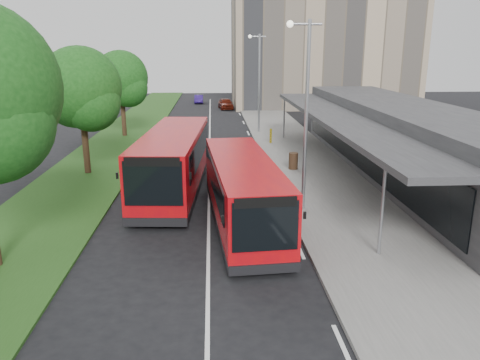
% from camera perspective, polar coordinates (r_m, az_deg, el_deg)
% --- Properties ---
extents(ground, '(120.00, 120.00, 0.00)m').
position_cam_1_polar(ground, '(18.94, -3.84, -5.99)').
color(ground, black).
rests_on(ground, ground).
extents(pavement, '(5.00, 80.00, 0.15)m').
position_cam_1_polar(pavement, '(38.67, 5.25, 5.35)').
color(pavement, slate).
rests_on(pavement, ground).
extents(grass_verge, '(5.00, 80.00, 0.10)m').
position_cam_1_polar(grass_verge, '(38.91, -14.12, 4.97)').
color(grass_verge, '#214817').
rests_on(grass_verge, ground).
extents(lane_centre_line, '(0.12, 70.00, 0.01)m').
position_cam_1_polar(lane_centre_line, '(33.34, -3.73, 3.59)').
color(lane_centre_line, silver).
rests_on(lane_centre_line, ground).
extents(kerb_dashes, '(0.12, 56.00, 0.01)m').
position_cam_1_polar(kerb_dashes, '(37.39, 1.37, 4.95)').
color(kerb_dashes, silver).
rests_on(kerb_dashes, ground).
extents(office_block, '(22.00, 12.00, 18.00)m').
position_cam_1_polar(office_block, '(61.21, 10.04, 17.37)').
color(office_block, tan).
rests_on(office_block, ground).
extents(station_building, '(7.70, 26.00, 4.00)m').
position_cam_1_polar(station_building, '(28.17, 18.90, 4.74)').
color(station_building, '#2E2D30').
rests_on(station_building, ground).
extents(tree_mid, '(4.49, 4.49, 7.19)m').
position_cam_1_polar(tree_mid, '(27.71, -18.83, 10.02)').
color(tree_mid, '#311F13').
rests_on(tree_mid, ground).
extents(tree_far, '(4.34, 4.34, 6.92)m').
position_cam_1_polar(tree_far, '(39.40, -14.29, 11.57)').
color(tree_far, '#311F13').
rests_on(tree_far, ground).
extents(lamp_post_near, '(1.44, 0.28, 8.00)m').
position_cam_1_polar(lamp_post_near, '(20.12, 7.89, 9.07)').
color(lamp_post_near, '#94979D').
rests_on(lamp_post_near, pavement).
extents(lamp_post_far, '(1.44, 0.28, 8.00)m').
position_cam_1_polar(lamp_post_far, '(39.86, 2.24, 12.44)').
color(lamp_post_far, '#94979D').
rests_on(lamp_post_far, pavement).
extents(bus_main, '(3.19, 9.85, 2.74)m').
position_cam_1_polar(bus_main, '(18.90, 0.36, -1.48)').
color(bus_main, '#C00A0C').
rests_on(bus_main, ground).
extents(bus_second, '(3.50, 10.96, 3.06)m').
position_cam_1_polar(bus_second, '(23.51, -8.06, 2.21)').
color(bus_second, '#C00A0C').
rests_on(bus_second, ground).
extents(litter_bin, '(0.67, 0.67, 0.97)m').
position_cam_1_polar(litter_bin, '(27.67, 6.51, 2.33)').
color(litter_bin, '#3C2718').
rests_on(litter_bin, pavement).
extents(bollard, '(0.18, 0.18, 1.07)m').
position_cam_1_polar(bollard, '(35.33, 3.76, 5.40)').
color(bollard, '#DAB60B').
rests_on(bollard, pavement).
extents(car_near, '(1.93, 3.94, 1.29)m').
position_cam_1_polar(car_near, '(56.79, -1.76, 9.30)').
color(car_near, '#5C180D').
rests_on(car_near, ground).
extents(car_far, '(1.14, 3.22, 1.06)m').
position_cam_1_polar(car_far, '(63.27, -5.04, 9.80)').
color(car_far, navy).
rests_on(car_far, ground).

